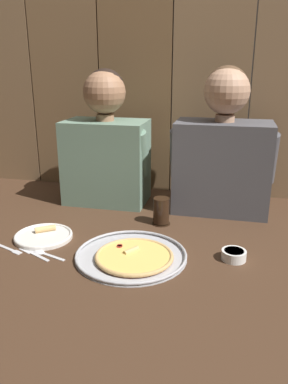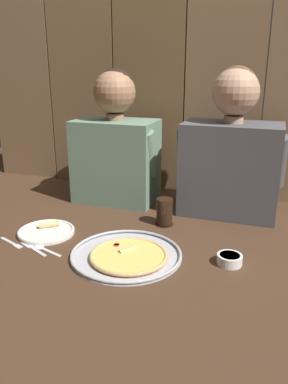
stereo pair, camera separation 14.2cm
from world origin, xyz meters
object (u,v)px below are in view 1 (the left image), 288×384
at_px(dipping_bowl, 234,254).
at_px(pizza_tray, 132,255).
at_px(dinner_plate, 43,236).
at_px(drinking_glass, 161,211).
at_px(diner_left, 106,144).
at_px(diner_right, 223,149).

bearing_deg(dipping_bowl, pizza_tray, -168.76).
xyz_separation_m(dinner_plate, drinking_glass, (0.41, 0.24, 0.05)).
bearing_deg(dinner_plate, drinking_glass, 30.33).
xyz_separation_m(dinner_plate, dipping_bowl, (0.70, -0.01, 0.01)).
bearing_deg(diner_left, dipping_bowl, -37.89).
bearing_deg(dinner_plate, dipping_bowl, -0.57).
height_order(dinner_plate, drinking_glass, drinking_glass).
relative_size(pizza_tray, dinner_plate, 1.76).
xyz_separation_m(pizza_tray, dinner_plate, (-0.37, 0.07, -0.00)).
relative_size(drinking_glass, dipping_bowl, 1.34).
xyz_separation_m(pizza_tray, diner_right, (0.27, 0.53, 0.27)).
bearing_deg(dinner_plate, diner_right, 35.82).
bearing_deg(diner_left, drinking_glass, -35.89).
relative_size(pizza_tray, dipping_bowl, 4.59).
bearing_deg(diner_right, drinking_glass, -135.91).
height_order(pizza_tray, drinking_glass, drinking_glass).
bearing_deg(diner_left, dinner_plate, -103.05).
bearing_deg(diner_right, diner_left, -180.00).
height_order(diner_left, diner_right, diner_right).
bearing_deg(pizza_tray, diner_left, 116.16).
height_order(dinner_plate, diner_right, diner_right).
xyz_separation_m(drinking_glass, diner_left, (-0.30, 0.22, 0.22)).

